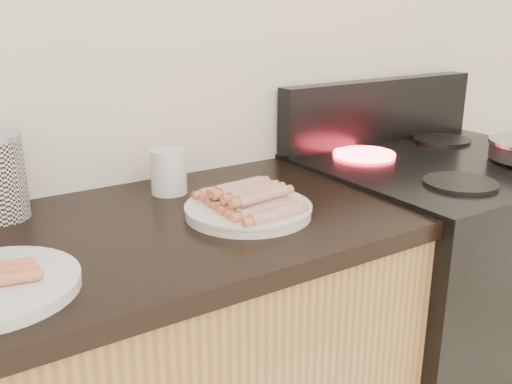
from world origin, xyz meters
TOP-DOWN VIEW (x-y plane):
  - wall_back at (0.00, 2.00)m, footprint 4.00×0.04m
  - stove at (0.78, 1.68)m, footprint 0.76×0.65m
  - stove_panel at (0.78, 1.96)m, footprint 0.76×0.06m
  - burner_near_left at (0.61, 1.51)m, footprint 0.18×0.18m
  - burner_far_left at (0.61, 1.84)m, footprint 0.18×0.18m
  - burner_far_right at (0.95, 1.84)m, footprint 0.18×0.18m
  - main_plate at (0.08, 1.63)m, footprint 0.29×0.29m
  - hotdog_pile at (0.08, 1.63)m, footprint 0.12×0.22m
  - mug at (-0.00, 1.87)m, footprint 0.11×0.11m

SIDE VIEW (x-z plane):
  - stove at x=0.78m, z-range 0.00..0.91m
  - main_plate at x=0.08m, z-range 0.90..0.92m
  - burner_near_left at x=0.61m, z-range 0.91..0.92m
  - burner_far_left at x=0.61m, z-range 0.91..0.92m
  - burner_far_right at x=0.95m, z-range 0.91..0.92m
  - hotdog_pile at x=0.08m, z-range 0.91..0.96m
  - mug at x=0.00m, z-range 0.90..1.01m
  - stove_panel at x=0.78m, z-range 0.91..1.11m
  - wall_back at x=0.00m, z-range 0.00..2.60m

